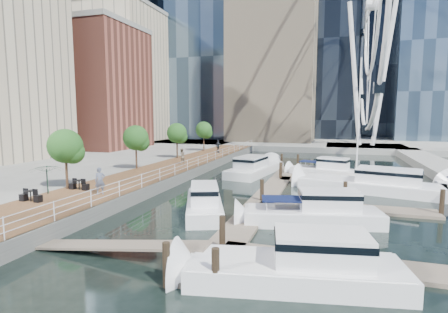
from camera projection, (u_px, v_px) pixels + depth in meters
ground at (183, 232)px, 19.84m from camera, size 520.00×520.00×0.00m
boardwalk at (162, 174)px, 36.65m from camera, size 6.00×60.00×1.00m
seawall at (188, 175)px, 35.77m from camera, size 0.25×60.00×1.00m
land_far at (307, 133)px, 116.52m from camera, size 200.00×114.00×1.00m
pier at (366, 148)px, 64.99m from camera, size 14.00×12.00×1.00m
railing at (187, 165)px, 35.68m from camera, size 0.10×60.00×1.05m
floating_docks at (330, 195)px, 26.91m from camera, size 16.00×34.00×2.60m
midrise_condos at (52, 71)px, 53.54m from camera, size 19.00×67.00×28.00m
ferris_wheel at (372, 6)px, 61.97m from camera, size 5.80×45.60×47.80m
street_trees at (136, 138)px, 35.96m from camera, size 2.60×42.60×4.60m
cafe_tables at (9, 204)px, 20.83m from camera, size 2.50×13.70×0.74m
yacht_foreground at (312, 224)px, 21.35m from camera, size 9.35×4.31×2.15m
pedestrian_near at (100, 181)px, 24.89m from camera, size 0.83×0.83×1.94m
pedestrian_mid at (182, 156)px, 40.28m from camera, size 1.05×1.11×1.81m
pedestrian_far at (218, 146)px, 52.40m from camera, size 1.22×0.91×1.93m
moored_yachts at (356, 194)px, 29.44m from camera, size 23.00×33.01×11.50m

